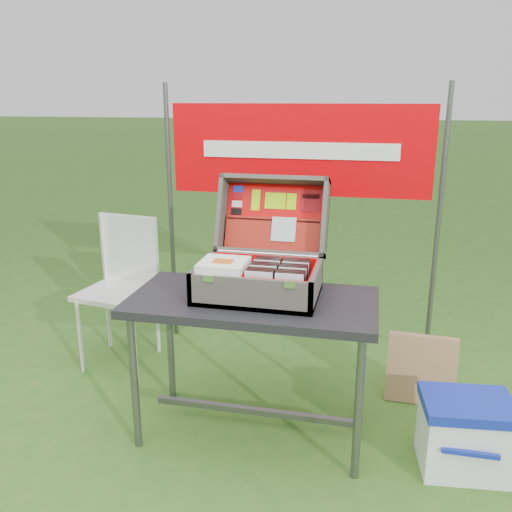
% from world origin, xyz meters
% --- Properties ---
extents(ground, '(80.00, 80.00, 0.00)m').
position_xyz_m(ground, '(0.00, 0.00, 0.00)').
color(ground, '#2B5F1D').
rests_on(ground, ground).
extents(table, '(1.15, 0.58, 0.72)m').
position_xyz_m(table, '(-0.05, 0.07, 0.36)').
color(table, '#25252A').
rests_on(table, ground).
extents(table_top, '(1.15, 0.58, 0.04)m').
position_xyz_m(table_top, '(-0.05, 0.07, 0.70)').
color(table_top, '#25252A').
rests_on(table_top, ground).
extents(table_leg_fl, '(0.04, 0.04, 0.68)m').
position_xyz_m(table_leg_fl, '(-0.56, -0.16, 0.34)').
color(table_leg_fl, '#59595B').
rests_on(table_leg_fl, ground).
extents(table_leg_fr, '(0.04, 0.04, 0.68)m').
position_xyz_m(table_leg_fr, '(0.46, -0.16, 0.34)').
color(table_leg_fr, '#59595B').
rests_on(table_leg_fr, ground).
extents(table_leg_bl, '(0.04, 0.04, 0.68)m').
position_xyz_m(table_leg_bl, '(-0.56, 0.29, 0.34)').
color(table_leg_bl, '#59595B').
rests_on(table_leg_bl, ground).
extents(table_leg_br, '(0.04, 0.04, 0.68)m').
position_xyz_m(table_leg_br, '(0.46, 0.29, 0.34)').
color(table_leg_br, '#59595B').
rests_on(table_leg_br, ground).
extents(table_brace, '(1.00, 0.03, 0.03)m').
position_xyz_m(table_brace, '(-0.05, 0.07, 0.12)').
color(table_brace, '#59595B').
rests_on(table_brace, ground).
extents(suitcase, '(0.56, 0.56, 0.50)m').
position_xyz_m(suitcase, '(-0.03, 0.16, 0.96)').
color(suitcase, '#625E55').
rests_on(suitcase, table).
extents(suitcase_base_bottom, '(0.56, 0.40, 0.02)m').
position_xyz_m(suitcase_base_bottom, '(-0.03, 0.10, 0.73)').
color(suitcase_base_bottom, '#625E55').
rests_on(suitcase_base_bottom, table_top).
extents(suitcase_base_wall_front, '(0.56, 0.02, 0.15)m').
position_xyz_m(suitcase_base_wall_front, '(-0.03, -0.09, 0.79)').
color(suitcase_base_wall_front, '#625E55').
rests_on(suitcase_base_wall_front, table_top).
extents(suitcase_base_wall_back, '(0.56, 0.02, 0.15)m').
position_xyz_m(suitcase_base_wall_back, '(-0.03, 0.29, 0.79)').
color(suitcase_base_wall_back, '#625E55').
rests_on(suitcase_base_wall_back, table_top).
extents(suitcase_base_wall_left, '(0.02, 0.40, 0.15)m').
position_xyz_m(suitcase_base_wall_left, '(-0.30, 0.10, 0.79)').
color(suitcase_base_wall_left, '#625E55').
rests_on(suitcase_base_wall_left, table_top).
extents(suitcase_base_wall_right, '(0.02, 0.40, 0.15)m').
position_xyz_m(suitcase_base_wall_right, '(0.24, 0.10, 0.79)').
color(suitcase_base_wall_right, '#625E55').
rests_on(suitcase_base_wall_right, table_top).
extents(suitcase_liner_floor, '(0.51, 0.35, 0.01)m').
position_xyz_m(suitcase_liner_floor, '(-0.03, 0.10, 0.74)').
color(suitcase_liner_floor, red).
rests_on(suitcase_liner_floor, suitcase_base_bottom).
extents(suitcase_latch_left, '(0.05, 0.01, 0.03)m').
position_xyz_m(suitcase_latch_left, '(-0.21, -0.10, 0.86)').
color(suitcase_latch_left, silver).
rests_on(suitcase_latch_left, suitcase_base_wall_front).
extents(suitcase_latch_right, '(0.05, 0.01, 0.03)m').
position_xyz_m(suitcase_latch_right, '(0.15, -0.10, 0.86)').
color(suitcase_latch_right, silver).
rests_on(suitcase_latch_right, suitcase_base_wall_front).
extents(suitcase_hinge, '(0.50, 0.02, 0.02)m').
position_xyz_m(suitcase_hinge, '(-0.03, 0.30, 0.87)').
color(suitcase_hinge, silver).
rests_on(suitcase_hinge, suitcase_base_wall_back).
extents(suitcase_lid_back, '(0.56, 0.16, 0.38)m').
position_xyz_m(suitcase_lid_back, '(-0.03, 0.50, 1.00)').
color(suitcase_lid_back, '#625E55').
rests_on(suitcase_lid_back, suitcase_base_wall_back).
extents(suitcase_lid_rim_far, '(0.56, 0.15, 0.07)m').
position_xyz_m(suitcase_lid_rim_far, '(-0.03, 0.51, 1.20)').
color(suitcase_lid_rim_far, '#625E55').
rests_on(suitcase_lid_rim_far, suitcase_lid_back).
extents(suitcase_lid_rim_near, '(0.56, 0.15, 0.07)m').
position_xyz_m(suitcase_lid_rim_near, '(-0.03, 0.37, 0.85)').
color(suitcase_lid_rim_near, '#625E55').
rests_on(suitcase_lid_rim_near, suitcase_lid_back).
extents(suitcase_lid_rim_left, '(0.02, 0.28, 0.43)m').
position_xyz_m(suitcase_lid_rim_left, '(-0.30, 0.44, 1.03)').
color(suitcase_lid_rim_left, '#625E55').
rests_on(suitcase_lid_rim_left, suitcase_lid_back).
extents(suitcase_lid_rim_right, '(0.02, 0.28, 0.43)m').
position_xyz_m(suitcase_lid_rim_right, '(0.24, 0.44, 1.03)').
color(suitcase_lid_rim_right, '#625E55').
rests_on(suitcase_lid_rim_right, suitcase_lid_back).
extents(suitcase_lid_liner, '(0.51, 0.13, 0.33)m').
position_xyz_m(suitcase_lid_liner, '(-0.03, 0.49, 1.01)').
color(suitcase_lid_liner, red).
rests_on(suitcase_lid_liner, suitcase_lid_back).
extents(suitcase_liner_wall_front, '(0.51, 0.01, 0.13)m').
position_xyz_m(suitcase_liner_wall_front, '(-0.03, -0.07, 0.80)').
color(suitcase_liner_wall_front, red).
rests_on(suitcase_liner_wall_front, suitcase_base_bottom).
extents(suitcase_liner_wall_back, '(0.51, 0.01, 0.13)m').
position_xyz_m(suitcase_liner_wall_back, '(-0.03, 0.28, 0.80)').
color(suitcase_liner_wall_back, red).
rests_on(suitcase_liner_wall_back, suitcase_base_bottom).
extents(suitcase_liner_wall_left, '(0.01, 0.35, 0.13)m').
position_xyz_m(suitcase_liner_wall_left, '(-0.29, 0.10, 0.80)').
color(suitcase_liner_wall_left, red).
rests_on(suitcase_liner_wall_left, suitcase_base_bottom).
extents(suitcase_liner_wall_right, '(0.01, 0.35, 0.13)m').
position_xyz_m(suitcase_liner_wall_right, '(0.22, 0.10, 0.80)').
color(suitcase_liner_wall_right, red).
rests_on(suitcase_liner_wall_right, suitcase_base_bottom).
extents(suitcase_lid_pocket, '(0.49, 0.09, 0.16)m').
position_xyz_m(suitcase_lid_pocket, '(-0.03, 0.44, 0.93)').
color(suitcase_lid_pocket, maroon).
rests_on(suitcase_lid_pocket, suitcase_lid_liner).
extents(suitcase_pocket_edge, '(0.48, 0.03, 0.03)m').
position_xyz_m(suitcase_pocket_edge, '(-0.03, 0.46, 1.01)').
color(suitcase_pocket_edge, maroon).
rests_on(suitcase_pocket_edge, suitcase_lid_pocket).
extents(suitcase_pocket_cd, '(0.12, 0.05, 0.12)m').
position_xyz_m(suitcase_pocket_cd, '(0.03, 0.43, 0.96)').
color(suitcase_pocket_cd, silver).
rests_on(suitcase_pocket_cd, suitcase_lid_pocket).
extents(lid_sticker_cc_a, '(0.05, 0.01, 0.03)m').
position_xyz_m(lid_sticker_cc_a, '(-0.24, 0.53, 1.14)').
color(lid_sticker_cc_a, '#1933B2').
rests_on(lid_sticker_cc_a, suitcase_lid_liner).
extents(lid_sticker_cc_b, '(0.05, 0.01, 0.03)m').
position_xyz_m(lid_sticker_cc_b, '(-0.24, 0.52, 1.11)').
color(lid_sticker_cc_b, '#9B0B13').
rests_on(lid_sticker_cc_b, suitcase_lid_liner).
extents(lid_sticker_cc_c, '(0.05, 0.01, 0.03)m').
position_xyz_m(lid_sticker_cc_c, '(-0.24, 0.50, 1.07)').
color(lid_sticker_cc_c, white).
rests_on(lid_sticker_cc_c, suitcase_lid_liner).
extents(lid_sticker_cc_d, '(0.05, 0.01, 0.03)m').
position_xyz_m(lid_sticker_cc_d, '(-0.24, 0.49, 1.03)').
color(lid_sticker_cc_d, black).
rests_on(lid_sticker_cc_d, suitcase_lid_liner).
extents(lid_card_neon_tall, '(0.04, 0.04, 0.10)m').
position_xyz_m(lid_card_neon_tall, '(-0.14, 0.51, 1.09)').
color(lid_card_neon_tall, '#ACF504').
rests_on(lid_card_neon_tall, suitcase_lid_liner).
extents(lid_card_neon_main, '(0.11, 0.03, 0.08)m').
position_xyz_m(lid_card_neon_main, '(-0.03, 0.51, 1.09)').
color(lid_card_neon_main, '#ACF504').
rests_on(lid_card_neon_main, suitcase_lid_liner).
extents(lid_card_neon_small, '(0.05, 0.03, 0.08)m').
position_xyz_m(lid_card_neon_small, '(0.05, 0.51, 1.09)').
color(lid_card_neon_small, '#ACF504').
rests_on(lid_card_neon_small, suitcase_lid_liner).
extents(lid_sticker_band, '(0.10, 0.04, 0.09)m').
position_xyz_m(lid_sticker_band, '(0.15, 0.51, 1.09)').
color(lid_sticker_band, '#9B0B13').
rests_on(lid_sticker_band, suitcase_lid_liner).
extents(lid_sticker_band_bar, '(0.09, 0.01, 0.02)m').
position_xyz_m(lid_sticker_band_bar, '(0.15, 0.52, 1.12)').
color(lid_sticker_band_bar, black).
rests_on(lid_sticker_band_bar, suitcase_lid_liner).
extents(cd_left_0, '(0.12, 0.01, 0.14)m').
position_xyz_m(cd_left_0, '(0.00, -0.05, 0.81)').
color(cd_left_0, silver).
rests_on(cd_left_0, suitcase_liner_floor).
extents(cd_left_1, '(0.12, 0.01, 0.14)m').
position_xyz_m(cd_left_1, '(0.00, -0.03, 0.81)').
color(cd_left_1, black).
rests_on(cd_left_1, suitcase_liner_floor).
extents(cd_left_2, '(0.12, 0.01, 0.14)m').
position_xyz_m(cd_left_2, '(0.00, -0.01, 0.81)').
color(cd_left_2, black).
rests_on(cd_left_2, suitcase_liner_floor).
extents(cd_left_3, '(0.12, 0.01, 0.14)m').
position_xyz_m(cd_left_3, '(0.00, 0.01, 0.81)').
color(cd_left_3, black).
rests_on(cd_left_3, suitcase_liner_floor).
extents(cd_left_4, '(0.12, 0.01, 0.14)m').
position_xyz_m(cd_left_4, '(0.00, 0.04, 0.81)').
color(cd_left_4, silver).
rests_on(cd_left_4, suitcase_liner_floor).
extents(cd_left_5, '(0.12, 0.01, 0.14)m').
position_xyz_m(cd_left_5, '(0.00, 0.06, 0.81)').
color(cd_left_5, black).
rests_on(cd_left_5, suitcase_liner_floor).
extents(cd_left_6, '(0.12, 0.01, 0.14)m').
position_xyz_m(cd_left_6, '(0.00, 0.08, 0.81)').
color(cd_left_6, black).
rests_on(cd_left_6, suitcase_liner_floor).
extents(cd_left_7, '(0.12, 0.01, 0.14)m').
position_xyz_m(cd_left_7, '(0.00, 0.10, 0.81)').
color(cd_left_7, black).
rests_on(cd_left_7, suitcase_liner_floor).
extents(cd_left_8, '(0.12, 0.01, 0.14)m').
position_xyz_m(cd_left_8, '(0.00, 0.12, 0.81)').
color(cd_left_8, silver).
rests_on(cd_left_8, suitcase_liner_floor).
extents(cd_left_9, '(0.12, 0.01, 0.14)m').
position_xyz_m(cd_left_9, '(0.00, 0.15, 0.81)').
color(cd_left_9, black).
rests_on(cd_left_9, suitcase_liner_floor).
extents(cd_left_10, '(0.12, 0.01, 0.14)m').
position_xyz_m(cd_left_10, '(0.00, 0.17, 0.81)').
color(cd_left_10, black).
rests_on(cd_left_10, suitcase_liner_floor).
extents(cd_left_11, '(0.12, 0.01, 0.14)m').
position_xyz_m(cd_left_11, '(0.00, 0.19, 0.81)').
color(cd_left_11, black).
rests_on(cd_left_11, suitcase_liner_floor).
extents(cd_right_0, '(0.12, 0.01, 0.14)m').
position_xyz_m(cd_right_0, '(0.14, -0.05, 0.81)').
color(cd_right_0, silver).
rests_on(cd_right_0, suitcase_liner_floor).
extents(cd_right_1, '(0.12, 0.01, 0.14)m').
position_xyz_m(cd_right_1, '(0.14, -0.03, 0.81)').
color(cd_right_1, black).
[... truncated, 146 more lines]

